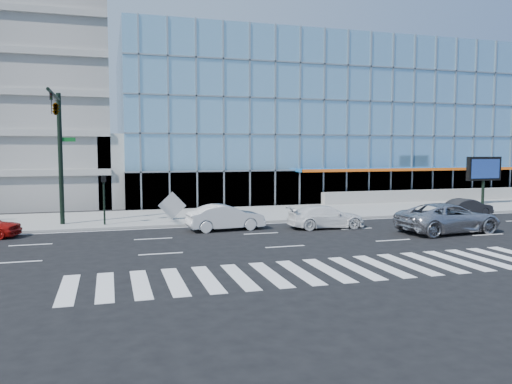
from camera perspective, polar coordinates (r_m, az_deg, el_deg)
ground at (r=28.28m, az=0.58°, el=-4.77°), size 160.00×160.00×0.00m
sidewalk at (r=35.91m, az=-3.17°, el=-2.60°), size 120.00×8.00×0.15m
theatre_building at (r=57.21m, az=6.42°, el=7.59°), size 42.00×26.00×15.00m
ramp_block at (r=44.75m, az=-13.68°, el=2.50°), size 6.00×8.00×6.00m
retaining_wall at (r=50.16m, az=23.52°, el=-0.22°), size 30.00×0.80×1.00m
traffic_signal at (r=31.39m, az=-21.78°, el=7.14°), size 1.14×5.74×8.00m
ped_signal_post at (r=31.71m, az=-16.99°, el=-0.04°), size 0.30×0.33×3.00m
marquee_sign at (r=45.98m, az=24.59°, el=2.34°), size 3.20×0.43×4.00m
silver_suv at (r=30.53m, az=21.12°, el=-2.79°), size 6.24×3.22×1.68m
white_suv at (r=30.48m, az=7.99°, el=-2.82°), size 4.79×2.17×1.36m
white_sedan at (r=29.47m, az=-3.51°, el=-2.90°), size 4.69×1.97×1.51m
dark_sedan at (r=38.71m, az=23.00°, el=-1.63°), size 3.88×1.70×1.24m
tilted_panel at (r=33.18m, az=-9.55°, el=-1.54°), size 1.84×0.18×1.84m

